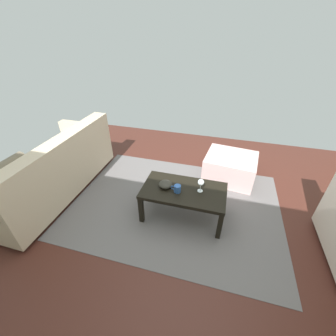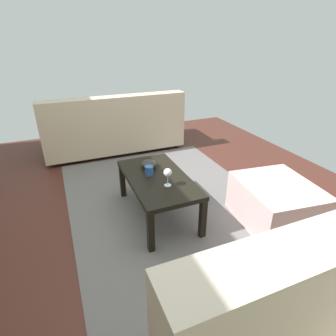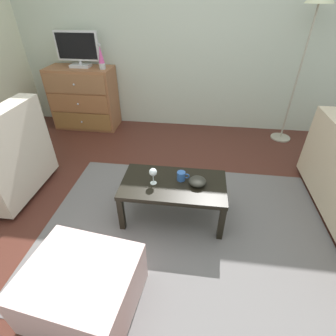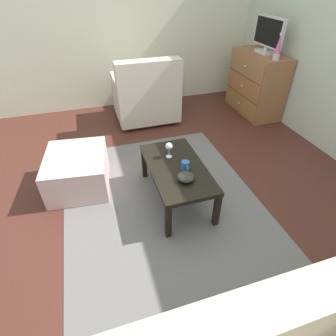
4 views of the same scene
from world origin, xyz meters
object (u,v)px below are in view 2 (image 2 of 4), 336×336
coffee_table (158,182)px  wine_glass (168,173)px  mug (149,170)px  ottoman (275,203)px  bowl_decorative (149,164)px  couch_large (113,127)px

coffee_table → wine_glass: (-0.18, -0.02, 0.17)m
mug → ottoman: size_ratio=0.16×
coffee_table → bowl_decorative: (0.21, 0.01, 0.09)m
coffee_table → wine_glass: size_ratio=5.99×
wine_glass → coffee_table: bearing=7.3°
wine_glass → couch_large: bearing=1.1°
mug → ottoman: (-0.57, -0.98, -0.25)m
bowl_decorative → couch_large: couch_large is taller
coffee_table → couch_large: 1.79m
coffee_table → couch_large: bearing=0.5°
coffee_table → bowl_decorative: 0.23m
ottoman → coffee_table: bearing=61.5°
couch_large → mug: bearing=178.6°
bowl_decorative → ottoman: 1.20m
wine_glass → mug: wine_glass is taller
coffee_table → ottoman: size_ratio=1.34×
wine_glass → bowl_decorative: wine_glass is taller
bowl_decorative → couch_large: (1.58, 0.01, -0.10)m
wine_glass → mug: 0.27m
couch_large → wine_glass: bearing=-178.9°
mug → couch_large: bearing=-1.4°
bowl_decorative → ottoman: bowl_decorative is taller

